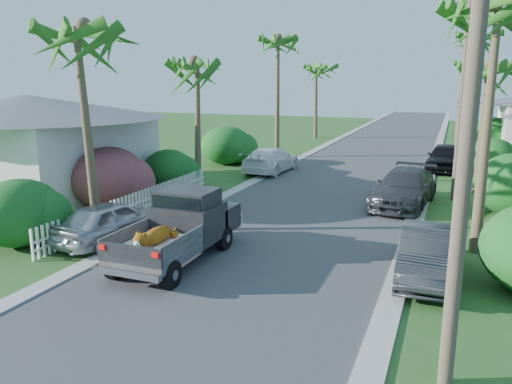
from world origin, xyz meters
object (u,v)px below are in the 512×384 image
at_px(parked_car_rn, 428,254).
at_px(utility_pole_c, 461,89).
at_px(pickup_truck, 183,225).
at_px(parked_car_ln, 111,221).
at_px(palm_r_c, 476,35).
at_px(parked_car_rf, 445,157).
at_px(palm_r_b, 489,65).
at_px(palm_r_d, 473,63).
at_px(utility_pole_a, 469,126).
at_px(house_left, 30,149).
at_px(parked_car_rm, 404,188).
at_px(palm_l_c, 278,39).
at_px(palm_l_d, 317,66).
at_px(parked_car_lf, 271,160).
at_px(palm_l_a, 79,28).
at_px(utility_pole_b, 462,96).
at_px(palm_l_b, 196,62).
at_px(palm_r_a, 499,4).
at_px(utility_pole_d, 460,86).

relative_size(parked_car_rn, utility_pole_c, 0.46).
xyz_separation_m(pickup_truck, parked_car_ln, (-3.00, 0.41, -0.31)).
bearing_deg(palm_r_c, pickup_truck, -108.87).
xyz_separation_m(parked_car_rf, palm_r_b, (1.60, -5.67, 5.17)).
relative_size(palm_r_d, utility_pole_a, 0.89).
bearing_deg(palm_r_d, pickup_truck, -102.61).
bearing_deg(parked_car_rf, utility_pole_a, -84.20).
bearing_deg(utility_pole_a, palm_r_b, 86.63).
relative_size(palm_r_b, house_left, 0.80).
relative_size(parked_car_rm, utility_pole_c, 0.58).
relative_size(parked_car_rm, palm_r_c, 0.56).
bearing_deg(palm_r_b, palm_r_c, 92.08).
xyz_separation_m(palm_l_c, palm_l_d, (-0.50, 12.00, -1.47)).
distance_m(parked_car_lf, palm_l_d, 18.72).
bearing_deg(parked_car_rn, house_left, 166.23).
bearing_deg(palm_l_d, parked_car_lf, -83.21).
xyz_separation_m(pickup_truck, palm_l_d, (-4.50, 31.99, 5.43)).
xyz_separation_m(parked_car_ln, palm_l_d, (-1.50, 31.58, 5.74)).
height_order(palm_l_a, utility_pole_b, utility_pole_b).
bearing_deg(utility_pole_c, palm_r_b, -85.60).
bearing_deg(utility_pole_b, palm_r_c, 87.36).
bearing_deg(parked_car_rm, palm_l_b, -178.68).
relative_size(parked_car_lf, utility_pole_b, 0.55).
xyz_separation_m(utility_pole_a, utility_pole_b, (0.00, 15.00, 0.00)).
relative_size(parked_car_rn, parked_car_lf, 0.85).
bearing_deg(palm_r_b, parked_car_ln, -132.69).
distance_m(palm_l_a, utility_pole_a, 13.03).
distance_m(palm_l_b, palm_l_c, 10.19).
distance_m(pickup_truck, parked_car_ln, 3.04).
height_order(pickup_truck, palm_r_b, palm_r_b).
bearing_deg(parked_car_ln, palm_r_b, -124.88).
xyz_separation_m(pickup_truck, house_left, (-11.00, 4.99, 1.11)).
bearing_deg(palm_l_b, parked_car_rm, -5.13).
bearing_deg(parked_car_rn, palm_l_a, 178.76).
bearing_deg(palm_r_a, palm_l_b, 155.39).
bearing_deg(palm_l_a, parked_car_rf, 57.63).
relative_size(palm_r_c, utility_pole_a, 1.04).
height_order(palm_r_a, utility_pole_b, utility_pole_b).
xyz_separation_m(parked_car_lf, utility_pole_b, (9.99, -3.31, 3.89)).
distance_m(pickup_truck, palm_l_a, 7.33).
height_order(parked_car_rm, utility_pole_a, utility_pole_a).
bearing_deg(palm_r_a, utility_pole_b, 95.71).
relative_size(parked_car_rm, palm_l_a, 0.64).
relative_size(pickup_truck, palm_l_b, 0.69).
xyz_separation_m(parked_car_ln, parked_car_lf, (0.61, 13.88, 0.02)).
bearing_deg(palm_l_a, palm_l_d, 90.55).
relative_size(palm_l_d, utility_pole_a, 0.86).
relative_size(house_left, utility_pole_c, 1.00).
height_order(palm_l_d, utility_pole_d, utility_pole_d).
distance_m(house_left, utility_pole_b, 19.70).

